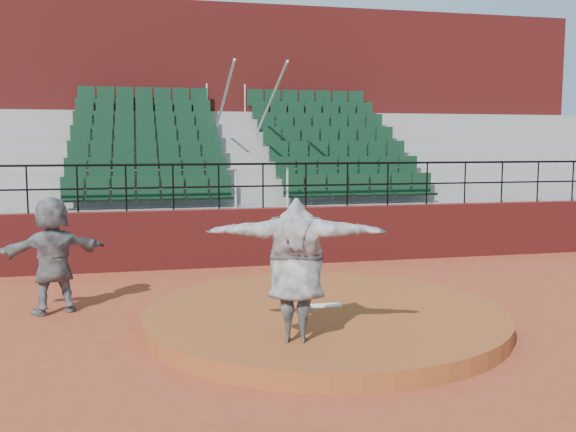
% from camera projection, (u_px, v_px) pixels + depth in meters
% --- Properties ---
extents(ground, '(90.00, 90.00, 0.00)m').
position_uv_depth(ground, '(325.00, 325.00, 9.82)').
color(ground, '#943A21').
rests_on(ground, ground).
extents(pitchers_mound, '(5.50, 5.50, 0.25)m').
position_uv_depth(pitchers_mound, '(325.00, 317.00, 9.81)').
color(pitchers_mound, brown).
rests_on(pitchers_mound, ground).
extents(pitching_rubber, '(0.60, 0.15, 0.03)m').
position_uv_depth(pitching_rubber, '(322.00, 306.00, 9.94)').
color(pitching_rubber, white).
rests_on(pitching_rubber, pitchers_mound).
extents(boundary_wall, '(24.00, 0.30, 1.30)m').
position_uv_depth(boundary_wall, '(263.00, 236.00, 14.59)').
color(boundary_wall, maroon).
rests_on(boundary_wall, ground).
extents(wall_railing, '(24.04, 0.05, 1.03)m').
position_uv_depth(wall_railing, '(263.00, 176.00, 14.43)').
color(wall_railing, black).
rests_on(wall_railing, boundary_wall).
extents(seating_deck, '(24.00, 5.97, 4.63)m').
position_uv_depth(seating_deck, '(239.00, 190.00, 18.02)').
color(seating_deck, gray).
rests_on(seating_deck, ground).
extents(press_box_facade, '(24.00, 3.00, 7.10)m').
position_uv_depth(press_box_facade, '(220.00, 119.00, 21.61)').
color(press_box_facade, maroon).
rests_on(press_box_facade, ground).
extents(pitcher, '(2.35, 1.22, 1.84)m').
position_uv_depth(pitcher, '(296.00, 270.00, 8.15)').
color(pitcher, black).
rests_on(pitcher, pitchers_mound).
extents(fielder, '(1.87, 1.11, 1.92)m').
position_uv_depth(fielder, '(53.00, 255.00, 10.43)').
color(fielder, black).
rests_on(fielder, ground).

